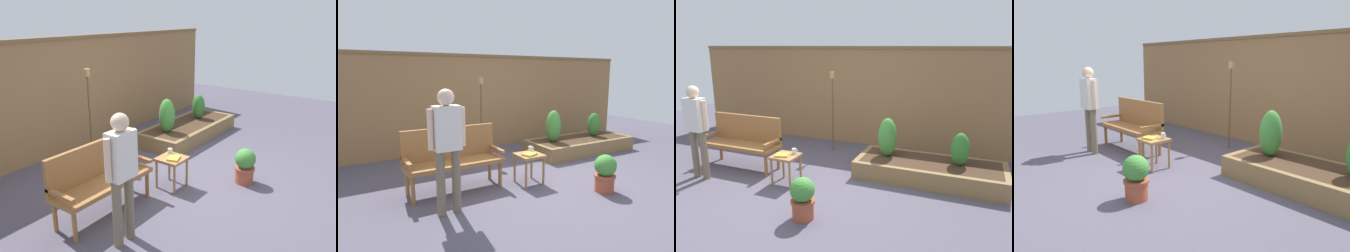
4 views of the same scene
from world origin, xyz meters
TOP-DOWN VIEW (x-y plane):
  - ground_plane at (0.00, 0.00)m, footprint 14.00×14.00m
  - fence_back at (0.00, 2.60)m, footprint 8.40×0.14m
  - garden_bench at (-1.50, 0.47)m, footprint 1.44×0.48m
  - side_table at (-0.37, 0.10)m, footprint 0.40×0.40m
  - cup_on_table at (-0.27, 0.20)m, footprint 0.11×0.07m
  - book_on_table at (-0.41, 0.04)m, footprint 0.25×0.22m
  - potted_boxwood at (0.41, -0.75)m, footprint 0.32×0.32m
  - raised_planter_bed at (1.73, 1.15)m, footprint 2.40×1.00m
  - shrub_near_bench at (0.99, 1.19)m, footprint 0.32×0.32m
  - shrub_far_corner at (2.18, 1.19)m, footprint 0.28×0.28m
  - tiki_torch at (-0.36, 1.88)m, footprint 0.10×0.10m
  - person_by_bench at (-1.82, -0.26)m, footprint 0.47×0.20m

SIDE VIEW (x-z plane):
  - ground_plane at x=0.00m, z-range 0.00..0.00m
  - raised_planter_bed at x=1.73m, z-range 0.00..0.30m
  - potted_boxwood at x=0.41m, z-range 0.02..0.58m
  - side_table at x=-0.37m, z-range 0.16..0.64m
  - book_on_table at x=-0.41m, z-range 0.48..0.51m
  - cup_on_table at x=-0.27m, z-range 0.48..0.57m
  - garden_bench at x=-1.50m, z-range 0.07..1.01m
  - shrub_far_corner at x=2.18m, z-range 0.30..0.84m
  - shrub_near_bench at x=0.99m, z-range 0.30..0.97m
  - person_by_bench at x=-1.82m, z-range 0.15..1.71m
  - fence_back at x=0.00m, z-range 0.01..2.17m
  - tiki_torch at x=-0.36m, z-range 0.31..1.97m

